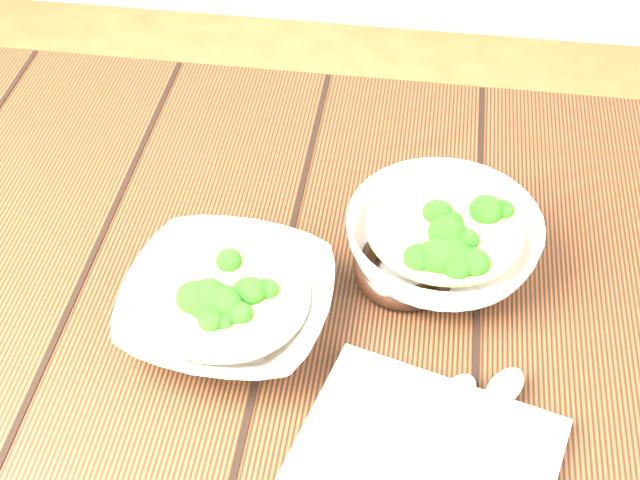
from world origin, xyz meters
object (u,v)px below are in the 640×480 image
(napkin, at_px, (424,462))
(soup_bowl_back, at_px, (442,240))
(table, at_px, (297,377))
(trivet, at_px, (404,270))
(soup_bowl_front, at_px, (228,304))

(napkin, bearing_deg, soup_bowl_back, 104.53)
(soup_bowl_back, xyz_separation_m, napkin, (-0.00, -0.24, -0.03))
(table, bearing_deg, trivet, 25.96)
(soup_bowl_back, bearing_deg, napkin, -90.52)
(soup_bowl_front, height_order, trivet, soup_bowl_front)
(table, distance_m, napkin, 0.25)
(soup_bowl_front, relative_size, soup_bowl_back, 0.93)
(table, height_order, napkin, napkin)
(soup_bowl_front, bearing_deg, trivet, 26.62)
(trivet, bearing_deg, soup_bowl_front, -153.38)
(soup_bowl_front, height_order, soup_bowl_back, soup_bowl_back)
(soup_bowl_front, relative_size, trivet, 2.08)
(soup_bowl_back, bearing_deg, trivet, -143.17)
(table, xyz_separation_m, soup_bowl_front, (-0.06, -0.03, 0.15))
(table, relative_size, trivet, 11.61)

